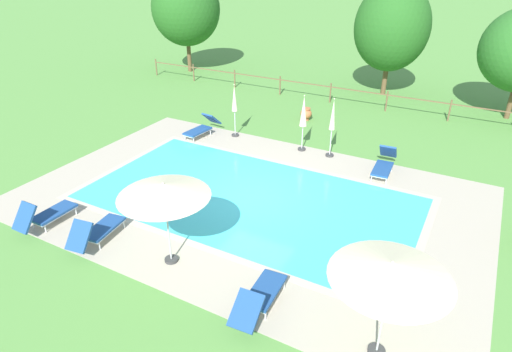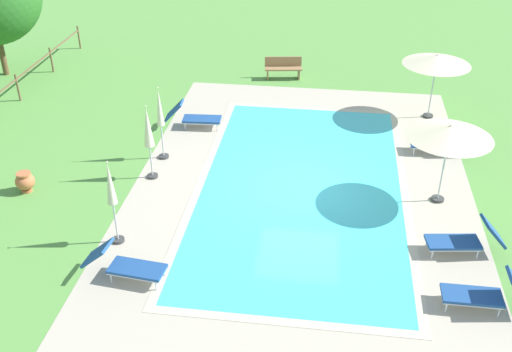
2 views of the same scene
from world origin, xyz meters
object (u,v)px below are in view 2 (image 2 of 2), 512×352
object	(u,v)px
sun_lounger_north_end	(485,294)
patio_umbrella_closed_row_centre	(148,131)
patio_umbrella_open_by_bench	(450,132)
sun_lounger_north_near_steps	(126,265)
wooden_bench_lawn_side	(283,67)
patio_umbrella_closed_row_mid_west	(160,114)
patio_umbrella_closed_row_west	(111,191)
terracotta_urn_near_fence	(25,181)
sun_lounger_south_near_corner	(194,117)
sun_lounger_north_far	(465,239)
patio_umbrella_open_foreground	(437,60)
sun_lounger_north_mid	(440,142)

from	to	relation	value
sun_lounger_north_end	patio_umbrella_closed_row_centre	distance (m)	9.86
patio_umbrella_open_by_bench	sun_lounger_north_near_steps	bearing A→B (deg)	119.73
wooden_bench_lawn_side	sun_lounger_north_end	bearing A→B (deg)	-156.33
sun_lounger_north_near_steps	patio_umbrella_closed_row_mid_west	distance (m)	5.87
sun_lounger_north_near_steps	patio_umbrella_open_by_bench	world-z (taller)	patio_umbrella_open_by_bench
patio_umbrella_closed_row_west	patio_umbrella_closed_row_centre	size ratio (longest dim) A/B	1.00
patio_umbrella_closed_row_west	terracotta_urn_near_fence	xyz separation A→B (m)	(1.94, 3.38, -1.19)
sun_lounger_south_near_corner	patio_umbrella_closed_row_centre	bearing A→B (deg)	171.86
sun_lounger_north_end	patio_umbrella_closed_row_west	distance (m)	8.88
sun_lounger_north_near_steps	patio_umbrella_closed_row_mid_west	size ratio (longest dim) A/B	0.84
sun_lounger_north_far	patio_umbrella_open_foreground	distance (m)	8.07
sun_lounger_south_near_corner	terracotta_urn_near_fence	bearing A→B (deg)	140.63
sun_lounger_north_mid	patio_umbrella_open_foreground	xyz separation A→B (m)	(2.68, 0.06, 1.76)
sun_lounger_south_near_corner	patio_umbrella_closed_row_west	bearing A→B (deg)	175.85
sun_lounger_north_mid	patio_umbrella_open_foreground	size ratio (longest dim) A/B	0.87
sun_lounger_north_near_steps	sun_lounger_north_mid	world-z (taller)	sun_lounger_north_near_steps
sun_lounger_north_mid	patio_umbrella_closed_row_centre	bearing A→B (deg)	107.39
sun_lounger_north_mid	sun_lounger_south_near_corner	bearing A→B (deg)	84.77
sun_lounger_north_mid	patio_umbrella_open_by_bench	bearing A→B (deg)	172.35
sun_lounger_north_mid	terracotta_urn_near_fence	distance (m)	12.68
sun_lounger_north_near_steps	sun_lounger_north_far	size ratio (longest dim) A/B	1.04
patio_umbrella_open_foreground	patio_umbrella_closed_row_centre	xyz separation A→B (m)	(-5.39, 8.61, -0.58)
patio_umbrella_open_foreground	wooden_bench_lawn_side	xyz separation A→B (m)	(3.00, 5.51, -1.66)
sun_lounger_north_far	terracotta_urn_near_fence	xyz separation A→B (m)	(1.24, 11.97, -0.06)
sun_lounger_north_far	wooden_bench_lawn_side	xyz separation A→B (m)	(10.88, 5.49, 0.07)
sun_lounger_south_near_corner	terracotta_urn_near_fence	distance (m)	6.10
sun_lounger_north_far	sun_lounger_south_near_corner	world-z (taller)	sun_lounger_north_far
patio_umbrella_open_foreground	patio_umbrella_closed_row_centre	world-z (taller)	patio_umbrella_open_foreground
patio_umbrella_open_by_bench	patio_umbrella_closed_row_west	xyz separation A→B (m)	(-3.03, 8.28, -0.62)
patio_umbrella_closed_row_west	patio_umbrella_closed_row_mid_west	world-z (taller)	patio_umbrella_closed_row_mid_west
sun_lounger_north_end	wooden_bench_lawn_side	bearing A→B (deg)	23.67
patio_umbrella_open_by_bench	patio_umbrella_closed_row_mid_west	distance (m)	8.41
patio_umbrella_open_by_bench	patio_umbrella_closed_row_west	bearing A→B (deg)	110.12
sun_lounger_north_far	patio_umbrella_open_by_bench	distance (m)	2.93
sun_lounger_south_near_corner	patio_umbrella_closed_row_mid_west	bearing A→B (deg)	167.91
patio_umbrella_open_foreground	patio_umbrella_closed_row_mid_west	xyz separation A→B (m)	(-4.18, 8.60, -0.60)
sun_lounger_north_far	sun_lounger_south_near_corner	distance (m)	10.06
patio_umbrella_closed_row_centre	wooden_bench_lawn_side	bearing A→B (deg)	-20.33
patio_umbrella_closed_row_west	wooden_bench_lawn_side	world-z (taller)	patio_umbrella_closed_row_west
sun_lounger_north_far	patio_umbrella_open_by_bench	xyz separation A→B (m)	(2.33, 0.32, 1.75)
sun_lounger_south_near_corner	wooden_bench_lawn_side	size ratio (longest dim) A/B	1.25
sun_lounger_north_mid	wooden_bench_lawn_side	xyz separation A→B (m)	(5.67, 5.56, 0.10)
patio_umbrella_open_foreground	patio_umbrella_closed_row_mid_west	distance (m)	9.58
sun_lounger_north_end	patio_umbrella_closed_row_mid_west	size ratio (longest dim) A/B	0.77
patio_umbrella_closed_row_west	wooden_bench_lawn_side	bearing A→B (deg)	-14.97
sun_lounger_north_end	sun_lounger_north_far	bearing A→B (deg)	3.79
patio_umbrella_open_foreground	patio_umbrella_closed_row_mid_west	world-z (taller)	patio_umbrella_closed_row_mid_west
sun_lounger_north_end	patio_umbrella_open_foreground	xyz separation A→B (m)	(9.83, 0.12, 1.73)
sun_lounger_north_end	patio_umbrella_closed_row_centre	bearing A→B (deg)	63.06
sun_lounger_north_end	patio_umbrella_closed_row_west	size ratio (longest dim) A/B	0.79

